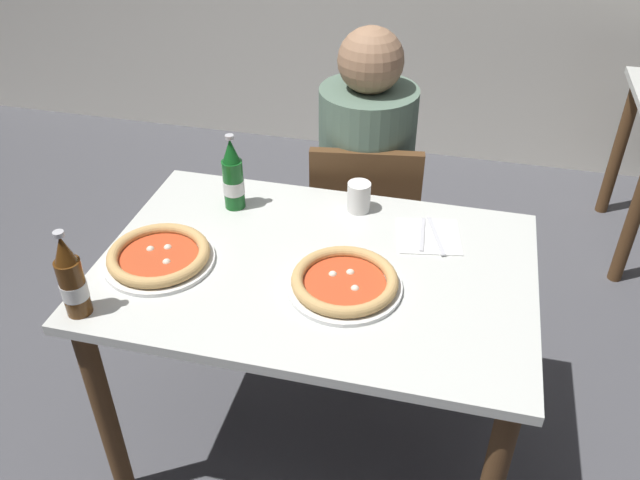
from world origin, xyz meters
TOP-DOWN VIEW (x-y plane):
  - ground_plane at (0.00, 0.00)m, footprint 8.00×8.00m
  - dining_table_main at (0.00, 0.00)m, footprint 1.20×0.80m
  - chair_behind_table at (0.03, 0.61)m, footprint 0.45×0.45m
  - diner_seated at (0.02, 0.66)m, footprint 0.34×0.34m
  - pizza_margherita_near at (-0.43, -0.09)m, footprint 0.31×0.31m
  - pizza_marinara_far at (0.10, -0.08)m, footprint 0.31×0.31m
  - beer_bottle_left at (-0.53, -0.33)m, footprint 0.07×0.07m
  - beer_bottle_center at (-0.32, 0.23)m, footprint 0.07×0.07m
  - napkin_with_cutlery at (0.29, 0.21)m, footprint 0.21×0.21m
  - paper_cup at (0.06, 0.30)m, footprint 0.07×0.07m

SIDE VIEW (x-z plane):
  - ground_plane at x=0.00m, z-range 0.00..0.00m
  - chair_behind_table at x=0.03m, z-range 0.06..0.91m
  - diner_seated at x=0.02m, z-range -0.02..1.19m
  - dining_table_main at x=0.00m, z-range 0.26..1.01m
  - napkin_with_cutlery at x=0.29m, z-range 0.75..0.76m
  - pizza_margherita_near at x=-0.43m, z-range 0.75..0.79m
  - pizza_marinara_far at x=0.10m, z-range 0.75..0.79m
  - paper_cup at x=0.06m, z-range 0.75..0.84m
  - beer_bottle_left at x=-0.53m, z-range 0.73..0.98m
  - beer_bottle_center at x=-0.32m, z-range 0.73..0.98m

